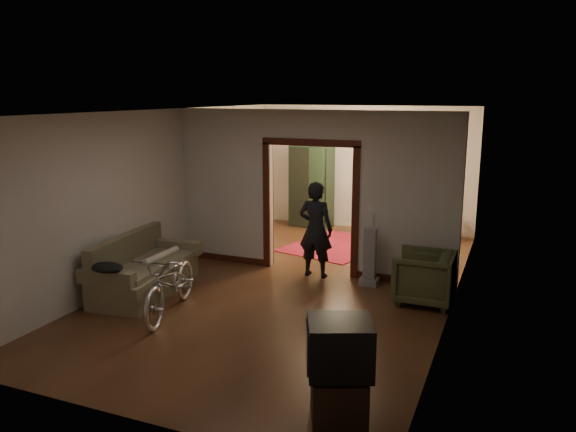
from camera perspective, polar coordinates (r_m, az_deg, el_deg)
The scene contains 24 objects.
floor at distance 9.30m, azimuth 0.71°, elevation -6.87°, with size 5.00×8.50×0.01m, color #3D2213.
ceiling at distance 8.79m, azimuth 0.76°, elevation 10.64°, with size 5.00×8.50×0.01m, color white.
wall_back at distance 12.94m, azimuth 7.72°, elevation 4.87°, with size 5.00×0.02×2.80m, color beige.
wall_left at distance 10.12m, azimuth -12.56°, elevation 2.60°, with size 0.02×8.50×2.80m, color beige.
wall_right at distance 8.37m, azimuth 16.86°, elevation 0.35°, with size 0.02×8.50×2.80m, color beige.
partition_wall at distance 9.63m, azimuth 2.38°, elevation 2.40°, with size 5.00×0.14×2.80m, color beige.
door_casing at distance 9.69m, azimuth 2.37°, elevation 0.65°, with size 1.74×0.20×2.32m, color #3D160E.
far_window at distance 12.72m, azimuth 10.76°, elevation 5.32°, with size 0.98×0.06×1.28m, color black.
chandelier at distance 11.17m, azimuth 5.54°, elevation 8.64°, with size 0.24×0.24×0.24m, color #FFE0A5.
light_switch at distance 9.29m, azimuth 8.31°, elevation 0.97°, with size 0.08×0.01×0.12m, color silver.
sofa at distance 9.05m, azimuth -14.33°, elevation -4.83°, with size 0.88×1.95×0.90m, color brown.
rolled_paper at distance 9.20m, azimuth -12.74°, elevation -3.94°, with size 0.11×0.11×0.86m, color beige.
jacket at distance 8.28m, azimuth -17.88°, elevation -5.00°, with size 0.47×0.35×0.14m, color black.
bicycle at distance 8.11m, azimuth -11.80°, elevation -6.62°, with size 0.61×1.76×0.93m, color silver.
armchair at distance 8.62m, azimuth 13.64°, elevation -6.07°, with size 0.83×0.86×0.78m, color #454A29.
tv_stand at distance 5.61m, azimuth 5.18°, elevation -17.97°, with size 0.52×0.47×0.47m, color black.
crt_tv at distance 5.37m, azimuth 5.30°, elevation -13.09°, with size 0.59×0.53×0.51m, color black.
vacuum at distance 9.19m, azimuth 8.31°, elevation -4.13°, with size 0.29×0.23×0.95m, color gray.
person at distance 9.46m, azimuth 2.83°, elevation -1.37°, with size 0.60×0.39×1.64m, color black.
oriental_rug at distance 11.56m, azimuth 4.85°, elevation -3.01°, with size 1.62×2.12×0.02m, color maroon.
locker at distance 13.07m, azimuth 2.39°, elevation 3.01°, with size 0.94×0.52×1.88m, color #203622.
globe at distance 12.94m, azimuth 2.43°, elevation 7.37°, with size 0.26×0.26×0.26m, color #1E5972.
desk at distance 12.32m, azimuth 12.15°, elevation -0.38°, with size 1.10×0.61×0.81m, color #321A10.
desk_chair at distance 12.15m, azimuth 8.58°, elevation -0.18°, with size 0.40×0.40×0.91m, color #321A10.
Camera 1 is at (3.24, -8.17, 3.07)m, focal length 35.00 mm.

